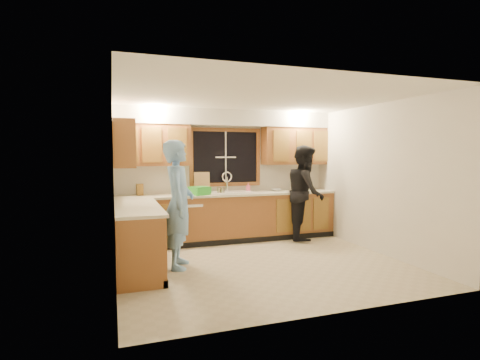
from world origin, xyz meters
The scene contains 26 objects.
floor centered at (0.00, 0.00, 0.00)m, with size 4.20×4.20×0.00m, color #B7A88D.
ceiling centered at (0.00, 0.00, 2.50)m, with size 4.20×4.20×0.00m, color white.
wall_back centered at (0.00, 1.90, 1.25)m, with size 4.20×4.20×0.00m, color silver.
wall_left centered at (-2.10, 0.00, 1.25)m, with size 3.80×3.80×0.00m, color silver.
wall_right centered at (2.10, 0.00, 1.25)m, with size 3.80×3.80×0.00m, color silver.
base_cabinets_back centered at (0.00, 1.60, 0.44)m, with size 4.20×0.60×0.88m, color #94582B.
base_cabinets_left centered at (-1.80, 0.35, 0.44)m, with size 0.60×1.90×0.88m, color #94582B.
countertop_back centered at (0.00, 1.58, 0.90)m, with size 4.20×0.63×0.04m, color beige.
countertop_left centered at (-1.79, 0.35, 0.90)m, with size 0.63×1.90×0.04m, color beige.
upper_cabinets_left centered at (-1.43, 1.73, 1.83)m, with size 1.35×0.33×0.75m, color #94582B.
upper_cabinets_right centered at (1.43, 1.73, 1.83)m, with size 1.35×0.33×0.75m, color #94582B.
upper_cabinets_return centered at (-1.94, 1.12, 1.83)m, with size 0.33×0.90×0.75m, color #94582B.
soffit centered at (0.00, 1.72, 2.35)m, with size 4.20×0.35×0.30m, color silver.
window_frame centered at (0.00, 1.89, 1.60)m, with size 1.44×0.03×1.14m.
sink centered at (0.00, 1.60, 0.86)m, with size 0.86×0.52×0.57m.
dishwasher centered at (-0.85, 1.59, 0.41)m, with size 0.60×0.56×0.82m, color silver.
stove centered at (-1.80, -0.22, 0.45)m, with size 0.58×0.75×0.90m, color silver.
man centered at (-1.21, 0.24, 0.93)m, with size 0.68×0.45×1.87m, color #78A9E3.
woman centered at (1.44, 1.28, 0.92)m, with size 0.89×0.69×1.83m, color black.
knife_block centered at (-1.65, 1.76, 1.02)m, with size 0.11×0.09×0.20m, color olive.
cutting_board centered at (-0.50, 1.82, 1.12)m, with size 0.30×0.02×0.40m, color tan.
dish_crate centered at (-0.62, 1.50, 0.99)m, with size 0.32×0.30×0.15m, color green.
soap_bottle centered at (0.40, 1.69, 1.01)m, with size 0.08×0.08×0.18m, color #E55783.
bowl centered at (0.98, 1.65, 0.94)m, with size 0.20×0.20×0.05m, color silver.
can_left centered at (-0.19, 1.43, 0.98)m, with size 0.07×0.07×0.12m, color #BDB291.
can_right centered at (-0.25, 1.46, 0.98)m, with size 0.07×0.07×0.13m, color #BDB291.
Camera 1 is at (-2.12, -5.17, 1.67)m, focal length 28.00 mm.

